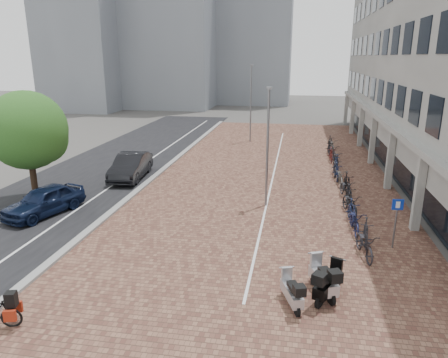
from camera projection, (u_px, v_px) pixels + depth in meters
ground at (197, 255)px, 15.89m from camera, size 140.00×140.00×0.00m
plaza_brick at (271, 174)px, 26.89m from camera, size 14.50×42.00×0.04m
street_asphalt at (111, 166)px, 28.73m from camera, size 8.00×50.00×0.03m
curb at (165, 168)px, 28.06m from camera, size 0.35×42.00×0.14m
lane_line at (139, 167)px, 28.39m from camera, size 0.12×44.00×0.00m
parking_line at (274, 174)px, 26.85m from camera, size 0.10×30.00×0.00m
bg_towers at (179, 9)px, 60.55m from camera, size 33.00×23.00×32.00m
car_navy at (44, 201)px, 19.84m from camera, size 2.80×4.38×1.39m
car_dark at (131, 166)px, 25.76m from camera, size 2.05×4.80×1.54m
scooter_front at (323, 277)px, 13.13m from camera, size 1.17×1.82×1.20m
scooter_mid at (328, 282)px, 12.86m from camera, size 1.27×1.81×1.20m
scooter_back at (292, 290)px, 12.52m from camera, size 0.96×1.60×1.05m
parking_sign at (396, 217)px, 16.09m from camera, size 0.43×0.11×2.06m
lamp_near at (267, 149)px, 20.32m from camera, size 0.12×0.12×5.87m
lamp_far at (251, 104)px, 36.20m from camera, size 0.12×0.12×6.58m
street_tree at (30, 132)px, 20.87m from camera, size 3.94×3.94×5.74m
bike_row at (340, 175)px, 24.76m from camera, size 1.11×21.47×1.05m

